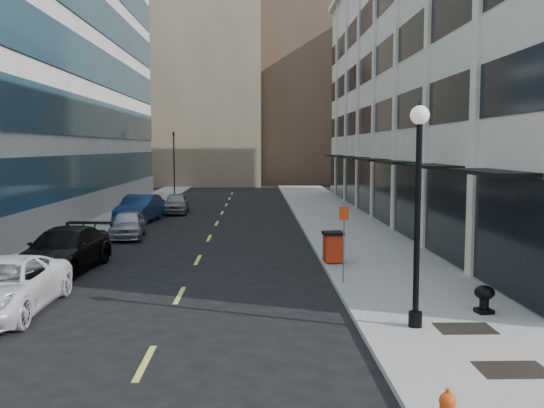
{
  "coord_description": "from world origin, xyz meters",
  "views": [
    {
      "loc": [
        2.41,
        -10.75,
        4.64
      ],
      "look_at": [
        2.98,
        10.74,
        2.62
      ],
      "focal_mm": 40.0,
      "sensor_mm": 36.0,
      "label": 1
    }
  ],
  "objects_px": {
    "car_white_van": "(1,287)",
    "sign_post": "(344,231)",
    "lamppost": "(418,196)",
    "urn_planter": "(484,296)",
    "car_black_pickup": "(64,250)",
    "trash_bin": "(333,246)",
    "car_silver_sedan": "(128,224)",
    "car_grey_sedan": "(176,203)",
    "car_blue_sedan": "(140,209)",
    "traffic_signal": "(174,136)"
  },
  "relations": [
    {
      "from": "car_white_van",
      "to": "sign_post",
      "type": "bearing_deg",
      "value": 16.19
    },
    {
      "from": "car_white_van",
      "to": "lamppost",
      "type": "height_order",
      "value": "lamppost"
    },
    {
      "from": "urn_planter",
      "to": "car_black_pickup",
      "type": "bearing_deg",
      "value": 153.49
    },
    {
      "from": "car_black_pickup",
      "to": "trash_bin",
      "type": "height_order",
      "value": "car_black_pickup"
    },
    {
      "from": "car_silver_sedan",
      "to": "lamppost",
      "type": "bearing_deg",
      "value": -62.62
    },
    {
      "from": "sign_post",
      "to": "urn_planter",
      "type": "height_order",
      "value": "sign_post"
    },
    {
      "from": "car_grey_sedan",
      "to": "trash_bin",
      "type": "distance_m",
      "value": 21.07
    },
    {
      "from": "car_blue_sedan",
      "to": "trash_bin",
      "type": "bearing_deg",
      "value": -47.18
    },
    {
      "from": "car_white_van",
      "to": "urn_planter",
      "type": "bearing_deg",
      "value": -3.66
    },
    {
      "from": "traffic_signal",
      "to": "car_grey_sedan",
      "type": "bearing_deg",
      "value": -81.96
    },
    {
      "from": "car_silver_sedan",
      "to": "sign_post",
      "type": "relative_size",
      "value": 1.52
    },
    {
      "from": "trash_bin",
      "to": "car_blue_sedan",
      "type": "bearing_deg",
      "value": 118.87
    },
    {
      "from": "car_blue_sedan",
      "to": "car_white_van",
      "type": "bearing_deg",
      "value": -82.49
    },
    {
      "from": "urn_planter",
      "to": "lamppost",
      "type": "bearing_deg",
      "value": -151.49
    },
    {
      "from": "car_white_van",
      "to": "urn_planter",
      "type": "distance_m",
      "value": 13.31
    },
    {
      "from": "car_blue_sedan",
      "to": "lamppost",
      "type": "bearing_deg",
      "value": -56.56
    },
    {
      "from": "traffic_signal",
      "to": "car_blue_sedan",
      "type": "xyz_separation_m",
      "value": [
        0.7,
        -21.27,
        -4.87
      ]
    },
    {
      "from": "car_white_van",
      "to": "car_grey_sedan",
      "type": "xyz_separation_m",
      "value": [
        1.49,
        25.72,
        -0.06
      ]
    },
    {
      "from": "car_white_van",
      "to": "car_grey_sedan",
      "type": "bearing_deg",
      "value": 86.5
    },
    {
      "from": "car_white_van",
      "to": "car_blue_sedan",
      "type": "relative_size",
      "value": 1.07
    },
    {
      "from": "car_white_van",
      "to": "car_blue_sedan",
      "type": "bearing_deg",
      "value": 90.12
    },
    {
      "from": "car_white_van",
      "to": "trash_bin",
      "type": "distance_m",
      "value": 11.99
    },
    {
      "from": "urn_planter",
      "to": "car_white_van",
      "type": "bearing_deg",
      "value": 176.53
    },
    {
      "from": "car_white_van",
      "to": "car_silver_sedan",
      "type": "relative_size",
      "value": 1.33
    },
    {
      "from": "car_white_van",
      "to": "car_black_pickup",
      "type": "height_order",
      "value": "car_black_pickup"
    },
    {
      "from": "car_silver_sedan",
      "to": "car_blue_sedan",
      "type": "xyz_separation_m",
      "value": [
        -0.62,
        6.51,
        0.14
      ]
    },
    {
      "from": "car_grey_sedan",
      "to": "trash_bin",
      "type": "xyz_separation_m",
      "value": [
        8.6,
        -19.24,
        0.1
      ]
    },
    {
      "from": "car_silver_sedan",
      "to": "car_black_pickup",
      "type": "bearing_deg",
      "value": -99.98
    },
    {
      "from": "urn_planter",
      "to": "car_grey_sedan",
      "type": "bearing_deg",
      "value": 113.98
    },
    {
      "from": "traffic_signal",
      "to": "car_black_pickup",
      "type": "xyz_separation_m",
      "value": [
        0.7,
        -36.12,
        -4.91
      ]
    },
    {
      "from": "car_grey_sedan",
      "to": "urn_planter",
      "type": "xyz_separation_m",
      "value": [
        11.8,
        -26.53,
        -0.09
      ]
    },
    {
      "from": "car_silver_sedan",
      "to": "car_white_van",
      "type": "bearing_deg",
      "value": -97.78
    },
    {
      "from": "car_black_pickup",
      "to": "car_white_van",
      "type": "bearing_deg",
      "value": -82.9
    },
    {
      "from": "car_blue_sedan",
      "to": "trash_bin",
      "type": "relative_size",
      "value": 4.19
    },
    {
      "from": "traffic_signal",
      "to": "lamppost",
      "type": "height_order",
      "value": "traffic_signal"
    },
    {
      "from": "lamppost",
      "to": "traffic_signal",
      "type": "bearing_deg",
      "value": 105.13
    },
    {
      "from": "car_black_pickup",
      "to": "car_grey_sedan",
      "type": "height_order",
      "value": "car_black_pickup"
    },
    {
      "from": "car_black_pickup",
      "to": "car_grey_sedan",
      "type": "bearing_deg",
      "value": 91.41
    },
    {
      "from": "car_grey_sedan",
      "to": "urn_planter",
      "type": "distance_m",
      "value": 29.03
    },
    {
      "from": "car_white_van",
      "to": "car_silver_sedan",
      "type": "xyz_separation_m",
      "value": [
        0.51,
        14.22,
        -0.06
      ]
    },
    {
      "from": "car_silver_sedan",
      "to": "trash_bin",
      "type": "height_order",
      "value": "car_silver_sedan"
    },
    {
      "from": "car_grey_sedan",
      "to": "trash_bin",
      "type": "relative_size",
      "value": 3.39
    },
    {
      "from": "traffic_signal",
      "to": "car_grey_sedan",
      "type": "distance_m",
      "value": 17.19
    },
    {
      "from": "car_white_van",
      "to": "trash_bin",
      "type": "height_order",
      "value": "car_white_van"
    },
    {
      "from": "traffic_signal",
      "to": "trash_bin",
      "type": "distance_m",
      "value": 37.47
    },
    {
      "from": "car_black_pickup",
      "to": "sign_post",
      "type": "bearing_deg",
      "value": -10.22
    },
    {
      "from": "traffic_signal",
      "to": "car_blue_sedan",
      "type": "bearing_deg",
      "value": -88.12
    },
    {
      "from": "traffic_signal",
      "to": "sign_post",
      "type": "relative_size",
      "value": 2.56
    },
    {
      "from": "lamppost",
      "to": "trash_bin",
      "type": "bearing_deg",
      "value": 96.72
    },
    {
      "from": "car_blue_sedan",
      "to": "car_grey_sedan",
      "type": "distance_m",
      "value": 5.25
    }
  ]
}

